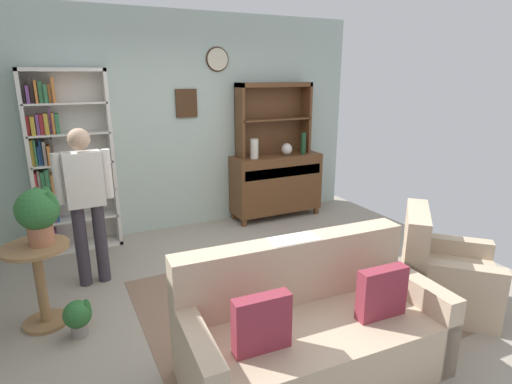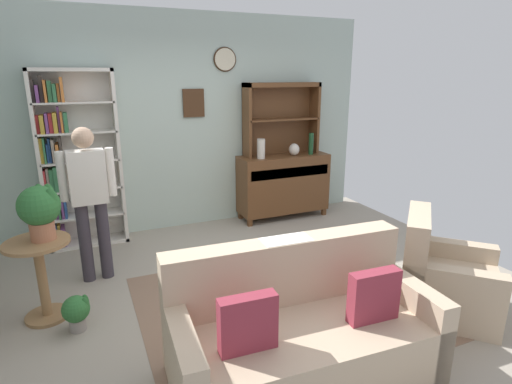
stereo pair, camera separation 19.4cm
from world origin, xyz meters
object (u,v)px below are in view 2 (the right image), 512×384
object	(u,v)px
sideboard	(283,183)
couch_floral	(301,332)
bookshelf	(73,159)
bottle_wine	(311,144)
person_reading	(89,194)
plant_stand	(41,271)
sideboard_hutch	(281,109)
potted_plant_large	(40,208)
book_stack	(284,259)
coffee_table	(280,274)
potted_plant_small	(77,311)
vase_round	(294,149)
vase_tall	(261,149)
armchair_floral	(443,280)

from	to	relation	value
sideboard	couch_floral	size ratio (longest dim) A/B	0.71
bookshelf	bottle_wine	size ratio (longest dim) A/B	6.84
couch_floral	person_reading	xyz separation A→B (m)	(-1.23, 2.04, 0.59)
couch_floral	plant_stand	xyz separation A→B (m)	(-1.68, 1.46, 0.13)
sideboard_hutch	couch_floral	size ratio (longest dim) A/B	0.60
couch_floral	plant_stand	size ratio (longest dim) A/B	2.59
potted_plant_large	bottle_wine	bearing A→B (deg)	22.44
book_stack	potted_plant_large	bearing A→B (deg)	160.92
potted_plant_large	person_reading	distance (m)	0.68
sideboard	coffee_table	world-z (taller)	sideboard
plant_stand	book_stack	size ratio (longest dim) A/B	4.21
potted_plant_small	book_stack	distance (m)	1.78
bottle_wine	potted_plant_large	world-z (taller)	bottle_wine
bottle_wine	coffee_table	world-z (taller)	bottle_wine
potted_plant_small	coffee_table	world-z (taller)	coffee_table
sideboard	bottle_wine	world-z (taller)	bottle_wine
coffee_table	potted_plant_small	bearing A→B (deg)	166.52
sideboard_hutch	coffee_table	world-z (taller)	sideboard_hutch
bottle_wine	couch_floral	size ratio (longest dim) A/B	0.17
vase_round	book_stack	xyz separation A→B (m)	(-1.23, -2.08, -0.55)
potted_plant_large	person_reading	size ratio (longest dim) A/B	0.29
vase_tall	potted_plant_small	world-z (taller)	vase_tall
potted_plant_large	coffee_table	world-z (taller)	potted_plant_large
potted_plant_large	potted_plant_small	world-z (taller)	potted_plant_large
bookshelf	vase_round	bearing A→B (deg)	-3.03
sideboard_hutch	coffee_table	size ratio (longest dim) A/B	1.38
potted_plant_small	book_stack	world-z (taller)	book_stack
bottle_wine	coffee_table	xyz separation A→B (m)	(-1.56, -2.13, -0.72)
vase_tall	couch_floral	distance (m)	3.15
sideboard	vase_tall	world-z (taller)	vase_tall
vase_tall	book_stack	world-z (taller)	vase_tall
vase_tall	coffee_table	xyz separation A→B (m)	(-0.78, -2.14, -0.70)
vase_tall	bottle_wine	size ratio (longest dim) A/B	0.88
vase_round	plant_stand	size ratio (longest dim) A/B	0.24
vase_round	potted_plant_small	xyz separation A→B (m)	(-2.95, -1.76, -0.83)
sideboard	bottle_wine	size ratio (longest dim) A/B	4.23
potted_plant_small	book_stack	bearing A→B (deg)	-10.72
sideboard_hutch	vase_tall	distance (m)	0.67
bottle_wine	vase_round	bearing A→B (deg)	175.05
bookshelf	bottle_wine	world-z (taller)	bookshelf
sideboard_hutch	bottle_wine	distance (m)	0.65
sideboard_hutch	armchair_floral	bearing A→B (deg)	-87.05
bookshelf	potted_plant_small	distance (m)	2.11
person_reading	vase_round	bearing A→B (deg)	17.59
sideboard	couch_floral	distance (m)	3.29
person_reading	sideboard_hutch	bearing A→B (deg)	21.81
vase_tall	vase_round	size ratio (longest dim) A/B	1.58
person_reading	coffee_table	world-z (taller)	person_reading
sideboard	book_stack	size ratio (longest dim) A/B	7.68
potted_plant_small	book_stack	size ratio (longest dim) A/B	1.80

